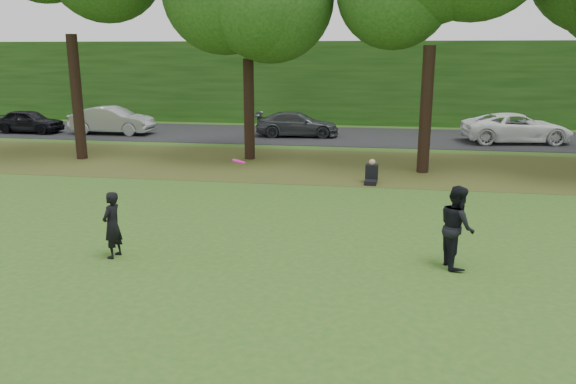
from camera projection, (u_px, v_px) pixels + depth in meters
The scene contains 9 objects.
ground at pixel (239, 309), 9.89m from camera, with size 120.00×120.00×0.00m, color #2C5B1C.
leaf_litter at pixel (318, 165), 22.33m from camera, with size 60.00×7.00×0.01m, color #4E421C.
street at pixel (334, 136), 29.99m from camera, with size 70.00×7.00×0.02m, color black.
far_hedge at pixel (343, 82), 35.12m from camera, with size 70.00×3.00×5.00m, color #1D4513.
player_left at pixel (112, 225), 12.22m from camera, with size 0.54×0.35×1.48m, color black.
player_right at pixel (457, 227), 11.66m from camera, with size 0.85×0.66×1.75m, color black.
parked_cars at pixel (361, 126), 28.51m from camera, with size 37.59×3.45×1.48m.
frisbee at pixel (239, 161), 11.31m from camera, with size 0.37×0.37×0.10m.
seated_person at pixel (371, 174), 19.23m from camera, with size 0.46×0.76×0.83m.
Camera 1 is at (2.31, -8.83, 4.42)m, focal length 35.00 mm.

